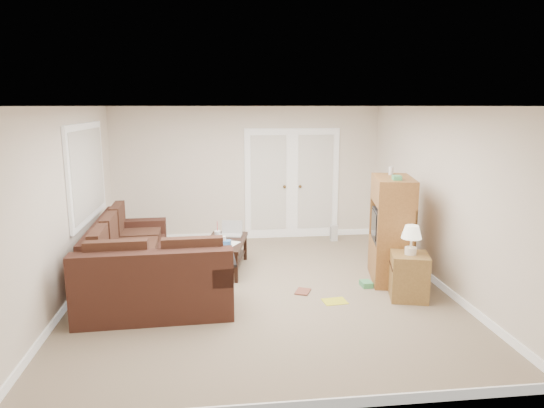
{
  "coord_description": "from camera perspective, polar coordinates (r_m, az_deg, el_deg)",
  "views": [
    {
      "loc": [
        -0.6,
        -6.3,
        2.5
      ],
      "look_at": [
        0.21,
        0.56,
        1.1
      ],
      "focal_mm": 32.0,
      "sensor_mm": 36.0,
      "label": 1
    }
  ],
  "objects": [
    {
      "name": "floor_greenbox",
      "position": [
        7.05,
        11.01,
        -9.21
      ],
      "size": [
        0.15,
        0.2,
        0.08
      ],
      "primitive_type": "cube",
      "rotation": [
        0.0,
        0.0,
        0.06
      ],
      "color": "#469B60",
      "rests_on": "floor"
    },
    {
      "name": "wall_front",
      "position": [
        3.82,
        2.69,
        -7.72
      ],
      "size": [
        5.0,
        0.02,
        2.5
      ],
      "primitive_type": "cube",
      "color": "silver",
      "rests_on": "floor"
    },
    {
      "name": "wall_right",
      "position": [
        7.14,
        19.12,
        0.72
      ],
      "size": [
        0.02,
        5.5,
        2.5
      ],
      "primitive_type": "cube",
      "color": "silver",
      "rests_on": "floor"
    },
    {
      "name": "baseboards",
      "position": [
        6.79,
        -1.24,
        -9.71
      ],
      "size": [
        5.0,
        5.5,
        0.1
      ],
      "primitive_type": null,
      "color": "white",
      "rests_on": "floor"
    },
    {
      "name": "floor_magazine",
      "position": [
        6.49,
        7.39,
        -11.28
      ],
      "size": [
        0.33,
        0.27,
        0.01
      ],
      "primitive_type": "cube",
      "rotation": [
        0.0,
        0.0,
        0.11
      ],
      "color": "gold",
      "rests_on": "floor"
    },
    {
      "name": "window_left",
      "position": [
        7.6,
        -20.93,
        3.51
      ],
      "size": [
        0.05,
        1.92,
        1.42
      ],
      "color": "white",
      "rests_on": "wall_left"
    },
    {
      "name": "space_heater",
      "position": [
        9.23,
        7.31,
        -3.38
      ],
      "size": [
        0.13,
        0.11,
        0.31
      ],
      "primitive_type": "cube",
      "rotation": [
        0.0,
        0.0,
        0.07
      ],
      "color": "silver",
      "rests_on": "floor"
    },
    {
      "name": "wall_back",
      "position": [
        9.16,
        -2.93,
        3.59
      ],
      "size": [
        5.0,
        0.02,
        2.5
      ],
      "primitive_type": "cube",
      "color": "silver",
      "rests_on": "floor"
    },
    {
      "name": "french_doors",
      "position": [
        9.25,
        2.36,
        2.33
      ],
      "size": [
        1.8,
        0.05,
        2.13
      ],
      "color": "white",
      "rests_on": "floor"
    },
    {
      "name": "coffee_table",
      "position": [
        7.57,
        -5.48,
        -5.84
      ],
      "size": [
        0.78,
        1.24,
        0.78
      ],
      "rotation": [
        0.0,
        0.0,
        -0.19
      ],
      "color": "black",
      "rests_on": "floor"
    },
    {
      "name": "floor_book",
      "position": [
        6.77,
        2.88,
        -10.16
      ],
      "size": [
        0.27,
        0.3,
        0.02
      ],
      "primitive_type": "imported",
      "rotation": [
        0.0,
        0.0,
        -0.42
      ],
      "color": "brown",
      "rests_on": "floor"
    },
    {
      "name": "ceiling",
      "position": [
        6.33,
        -1.34,
        11.44
      ],
      "size": [
        5.0,
        5.5,
        0.02
      ],
      "primitive_type": "cube",
      "color": "silver",
      "rests_on": "wall_back"
    },
    {
      "name": "wall_left",
      "position": [
        6.7,
        -23.08,
        -0.23
      ],
      "size": [
        0.02,
        5.5,
        2.5
      ],
      "primitive_type": "cube",
      "color": "silver",
      "rests_on": "floor"
    },
    {
      "name": "floor",
      "position": [
        6.81,
        -1.24,
        -10.1
      ],
      "size": [
        5.5,
        5.5,
        0.0
      ],
      "primitive_type": "plane",
      "color": "gray",
      "rests_on": "ground"
    },
    {
      "name": "sectional_sofa",
      "position": [
        6.84,
        -15.34,
        -7.36
      ],
      "size": [
        2.0,
        2.86,
        0.88
      ],
      "rotation": [
        0.0,
        0.0,
        0.04
      ],
      "color": "#3B1F16",
      "rests_on": "floor"
    },
    {
      "name": "side_cabinet",
      "position": [
        6.66,
        15.84,
        -7.77
      ],
      "size": [
        0.57,
        0.57,
        0.99
      ],
      "rotation": [
        0.0,
        0.0,
        -0.26
      ],
      "color": "olive",
      "rests_on": "floor"
    },
    {
      "name": "tv_armoire",
      "position": [
        7.2,
        13.84,
        -2.83
      ],
      "size": [
        0.7,
        1.03,
        1.63
      ],
      "rotation": [
        0.0,
        0.0,
        -0.2
      ],
      "color": "#935C2D",
      "rests_on": "floor"
    }
  ]
}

